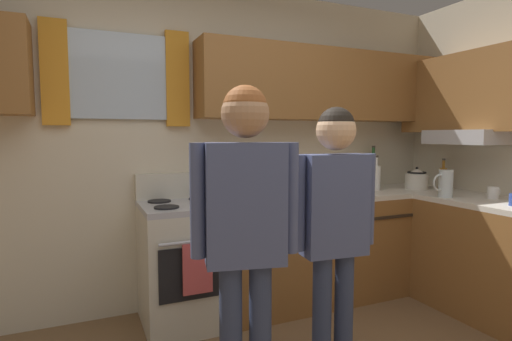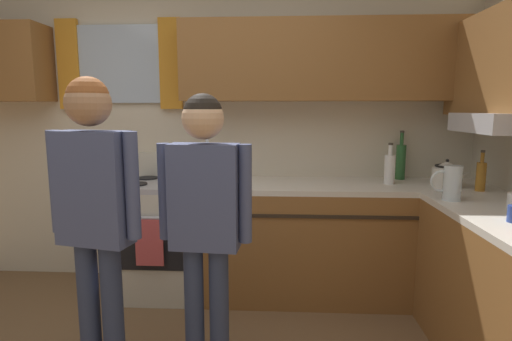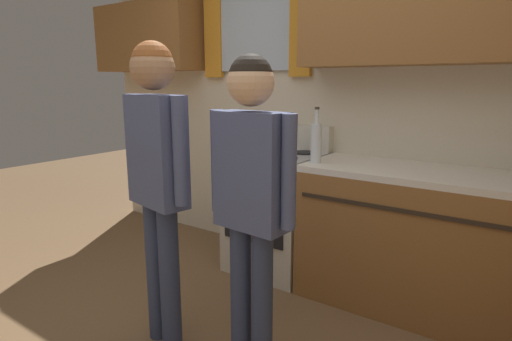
% 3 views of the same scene
% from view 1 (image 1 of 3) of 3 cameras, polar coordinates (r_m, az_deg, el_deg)
% --- Properties ---
extents(back_wall_unit, '(4.60, 0.42, 2.60)m').
position_cam_1_polar(back_wall_unit, '(3.28, -6.88, 6.75)').
color(back_wall_unit, beige).
rests_on(back_wall_unit, ground).
extents(kitchen_counter_run, '(2.18, 1.85, 0.90)m').
position_cam_1_polar(kitchen_counter_run, '(3.59, 19.33, -10.51)').
color(kitchen_counter_run, brown).
rests_on(kitchen_counter_run, ground).
extents(stove_oven, '(0.62, 0.67, 1.10)m').
position_cam_1_polar(stove_oven, '(3.08, -10.08, -12.57)').
color(stove_oven, beige).
rests_on(stove_oven, ground).
extents(bottle_oil_amber, '(0.06, 0.06, 0.29)m').
position_cam_1_polar(bottle_oil_amber, '(4.00, 25.11, -0.99)').
color(bottle_oil_amber, '#B27223').
rests_on(bottle_oil_amber, kitchen_counter_run).
extents(bottle_wine_green, '(0.08, 0.08, 0.39)m').
position_cam_1_polar(bottle_wine_green, '(4.03, 16.32, -0.06)').
color(bottle_wine_green, '#2D6633').
rests_on(bottle_wine_green, kitchen_counter_run).
extents(bottle_tall_clear, '(0.07, 0.07, 0.37)m').
position_cam_1_polar(bottle_tall_clear, '(2.93, -1.93, -1.92)').
color(bottle_tall_clear, silver).
rests_on(bottle_tall_clear, kitchen_counter_run).
extents(bottle_milk_white, '(0.08, 0.08, 0.31)m').
position_cam_1_polar(bottle_milk_white, '(3.78, 16.72, -0.88)').
color(bottle_milk_white, white).
rests_on(bottle_milk_white, kitchen_counter_run).
extents(mug_ceramic_white, '(0.13, 0.08, 0.09)m').
position_cam_1_polar(mug_ceramic_white, '(3.64, 30.74, -2.74)').
color(mug_ceramic_white, white).
rests_on(mug_ceramic_white, kitchen_counter_run).
extents(stovetop_kettle, '(0.27, 0.20, 0.21)m').
position_cam_1_polar(stovetop_kettle, '(3.96, 21.93, -1.12)').
color(stovetop_kettle, silver).
rests_on(stovetop_kettle, kitchen_counter_run).
extents(water_pitcher, '(0.19, 0.11, 0.22)m').
position_cam_1_polar(water_pitcher, '(3.55, 25.34, -1.66)').
color(water_pitcher, silver).
rests_on(water_pitcher, kitchen_counter_run).
extents(adult_left, '(0.49, 0.23, 1.62)m').
position_cam_1_polar(adult_left, '(1.85, -1.52, -6.66)').
color(adult_left, '#2D3856').
rests_on(adult_left, ground).
extents(adult_in_plaid, '(0.48, 0.21, 1.54)m').
position_cam_1_polar(adult_in_plaid, '(2.17, 11.14, -6.32)').
color(adult_in_plaid, '#2D3856').
rests_on(adult_in_plaid, ground).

